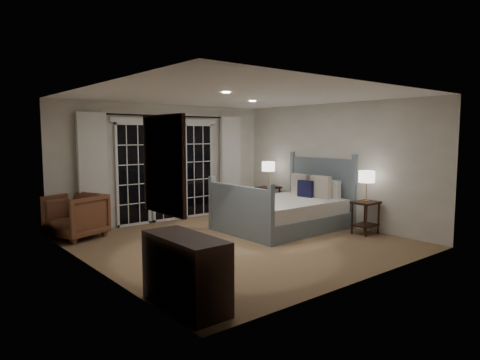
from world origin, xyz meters
TOP-DOWN VIEW (x-y plane):
  - floor at (0.00, 0.00)m, footprint 5.00×5.00m
  - ceiling at (0.00, 0.00)m, footprint 5.00×5.00m
  - wall_left at (-2.50, 0.00)m, footprint 0.02×5.00m
  - wall_right at (2.50, 0.00)m, footprint 0.02×5.00m
  - wall_back at (0.00, 2.50)m, footprint 5.00×0.02m
  - wall_front at (0.00, -2.50)m, footprint 5.00×0.02m
  - french_doors at (0.00, 2.46)m, footprint 2.50×0.04m
  - curtain_rod at (0.00, 2.40)m, footprint 3.50×0.03m
  - curtain_left at (-1.65, 2.38)m, footprint 0.55×0.10m
  - curtain_right at (1.65, 2.38)m, footprint 0.55×0.10m
  - downlight_a at (0.80, 0.60)m, footprint 0.12×0.12m
  - downlight_b at (-0.60, -0.40)m, footprint 0.12×0.12m
  - bed at (1.41, 0.30)m, footprint 2.33×1.68m
  - nightstand_left at (2.21, -1.00)m, footprint 0.47×0.38m
  - nightstand_right at (2.15, 1.59)m, footprint 0.51×0.40m
  - lamp_left at (2.21, -1.00)m, footprint 0.30×0.30m
  - lamp_right at (2.15, 1.59)m, footprint 0.30×0.30m
  - armchair at (-2.10, 2.10)m, footprint 1.13×1.12m
  - dresser at (-2.23, -1.80)m, footprint 0.47×1.10m
  - mirror at (-2.47, -1.80)m, footprint 0.05×0.85m

SIDE VIEW (x-z plane):
  - floor at x=0.00m, z-range 0.00..0.00m
  - bed at x=1.41m, z-range -0.34..1.02m
  - dresser at x=-2.23m, z-range 0.00..0.78m
  - armchair at x=-2.10m, z-range 0.00..0.80m
  - nightstand_left at x=2.21m, z-range 0.10..0.71m
  - nightstand_right at x=2.15m, z-range 0.10..0.76m
  - lamp_left at x=2.21m, z-range 0.79..1.36m
  - french_doors at x=0.00m, z-range -0.01..2.19m
  - lamp_right at x=2.15m, z-range 0.83..1.41m
  - curtain_left at x=-1.65m, z-range 0.02..2.27m
  - curtain_right at x=1.65m, z-range 0.02..2.27m
  - wall_left at x=-2.50m, z-range 0.00..2.50m
  - wall_right at x=2.50m, z-range 0.00..2.50m
  - wall_back at x=0.00m, z-range 0.00..2.50m
  - wall_front at x=0.00m, z-range 0.00..2.50m
  - mirror at x=-2.47m, z-range 1.05..2.05m
  - curtain_rod at x=0.00m, z-range 2.23..2.27m
  - downlight_a at x=0.80m, z-range 2.48..2.50m
  - downlight_b at x=-0.60m, z-range 2.48..2.50m
  - ceiling at x=0.00m, z-range 2.50..2.50m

